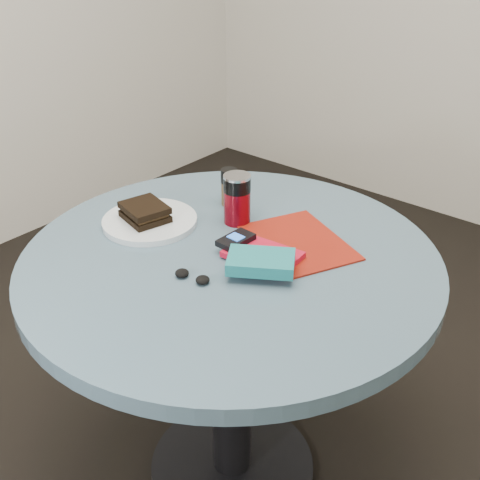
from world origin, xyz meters
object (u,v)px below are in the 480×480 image
Objects in this scene: soda_can at (237,199)px; mp3_player at (236,240)px; sandwich at (145,212)px; magazine at (298,242)px; headphones at (192,277)px; novel at (261,262)px; table at (231,310)px; pepper_grinder at (229,187)px; plate at (150,221)px; red_book at (263,254)px.

mp3_player is at bearing -51.22° from soda_can.
sandwich is 0.40m from magazine.
novel is at bearing 47.94° from headphones.
headphones is (0.01, -0.14, 0.17)m from table.
pepper_grinder is 0.70× the size of novel.
magazine is at bearing 24.93° from plate.
soda_can is 0.48× the size of magazine.
magazine is 2.97× the size of mp3_player.
table is 0.19m from mp3_player.
sandwich reaches higher than plate.
headphones reaches higher than table.
mp3_player is at bearing 9.67° from plate.
soda_can reaches higher than headphones.
novel is (0.02, -0.17, 0.03)m from magazine.
table is 0.34m from pepper_grinder.
soda_can is 0.89× the size of novel.
red_book is at bearing -32.09° from soda_can.
mp3_player is (-0.08, -0.01, 0.01)m from red_book.
headphones is at bearing -81.46° from magazine.
novel is 0.13m from mp3_player.
pepper_grinder is at bearing 68.25° from sandwich.
sandwich is 0.81× the size of red_book.
sandwich is at bearing -174.43° from table.
sandwich reaches higher than novel.
sandwich is at bearing -136.87° from soda_can.
headphones is (0.18, -0.34, -0.04)m from pepper_grinder.
sandwich reaches higher than headphones.
pepper_grinder is (0.08, 0.22, 0.05)m from plate.
soda_can is 0.20m from magazine.
plate is at bearing -129.66° from magazine.
pepper_grinder is 1.15× the size of headphones.
table is at bearing 5.57° from sandwich.
table is 3.62× the size of magazine.
pepper_grinder reaches higher than table.
headphones is (0.10, -0.27, -0.06)m from soda_can.
mp3_player reaches higher than headphones.
sandwich is 0.38m from novel.
sandwich is at bearing -175.72° from red_book.
novel reaches higher than magazine.
pepper_grinder is at bearing 141.87° from soda_can.
soda_can is 1.45× the size of headphones.
magazine is at bearing 3.17° from soda_can.
soda_can is 0.20m from red_book.
pepper_grinder reaches higher than magazine.
plate is 0.29m from headphones.
red_book is at bearing -34.20° from pepper_grinder.
mp3_player is at bearing -103.60° from magazine.
novel is (0.38, 0.00, -0.00)m from sandwich.
soda_can is 0.11m from pepper_grinder.
novel is at bearing -58.92° from magazine.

